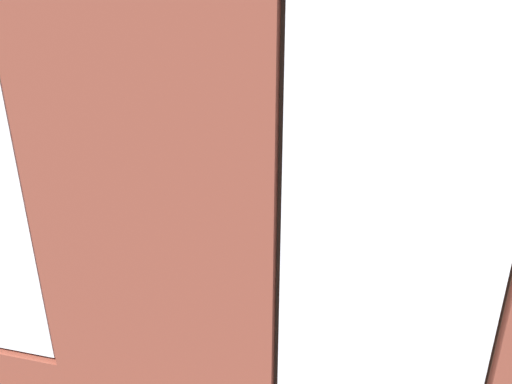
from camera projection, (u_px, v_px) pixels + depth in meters
ground_plane at (266, 259)px, 5.75m from camera, size 6.21×6.23×0.10m
brick_wall_with_windows at (151, 237)px, 2.65m from camera, size 5.61×0.30×3.38m
white_wall_right at (21, 101)px, 5.53m from camera, size 0.10×5.23×3.38m
couch_by_window at (173, 348)px, 3.79m from camera, size 1.96×0.87×0.80m
couch_left at (467, 262)px, 4.97m from camera, size 1.01×1.93×0.80m
coffee_table at (266, 218)px, 5.79m from camera, size 1.32×0.82×0.43m
cup_ceramic at (266, 210)px, 5.75m from camera, size 0.07×0.07×0.09m
candle_jar at (299, 208)px, 5.79m from camera, size 0.08×0.08×0.11m
table_plant_small at (272, 207)px, 5.58m from camera, size 0.18×0.18×0.28m
remote_silver at (230, 214)px, 5.74m from camera, size 0.18×0.12×0.02m
remote_gray at (255, 208)px, 5.89m from camera, size 0.17×0.05×0.02m
media_console at (48, 229)px, 5.73m from camera, size 1.17×0.42×0.57m
tv_flatscreen at (38, 175)px, 5.47m from camera, size 1.08×0.20×0.76m
papasan_chair at (239, 155)px, 7.64m from camera, size 1.18×1.18×0.72m
potted_plant_near_tv at (25, 250)px, 4.53m from camera, size 0.83×0.81×1.19m
potted_plant_corner_near_left at (460, 162)px, 6.88m from camera, size 0.70×0.79×1.25m
potted_plant_foreground_right at (163, 146)px, 7.86m from camera, size 1.03×0.90×1.43m
potted_plant_by_left_couch at (418, 207)px, 6.32m from camera, size 0.29×0.29×0.43m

